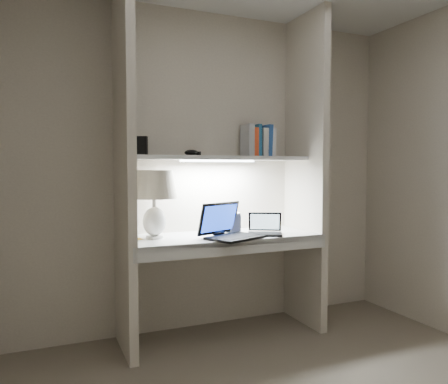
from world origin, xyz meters
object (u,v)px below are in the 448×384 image
laptop_main (229,230)px  speaker (233,223)px  book_row (258,142)px  laptop_netbook (265,229)px  table_lamp (154,193)px

laptop_main → speaker: (0.12, 0.20, 0.02)m
laptop_main → book_row: bearing=14.2°
speaker → book_row: (0.27, 0.10, 0.64)m
laptop_netbook → book_row: bearing=102.0°
laptop_netbook → book_row: (0.08, 0.27, 0.68)m
speaker → book_row: bearing=38.6°
book_row → laptop_netbook: bearing=-105.8°
table_lamp → laptop_main: bearing=-19.9°
laptop_netbook → speaker: size_ratio=2.05×
laptop_main → laptop_netbook: 0.31m
table_lamp → laptop_main: table_lamp is taller
laptop_netbook → speaker: (-0.19, 0.17, 0.04)m
table_lamp → book_row: size_ratio=1.89×
laptop_main → book_row: (0.39, 0.30, 0.66)m
laptop_main → laptop_netbook: bearing=-17.9°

